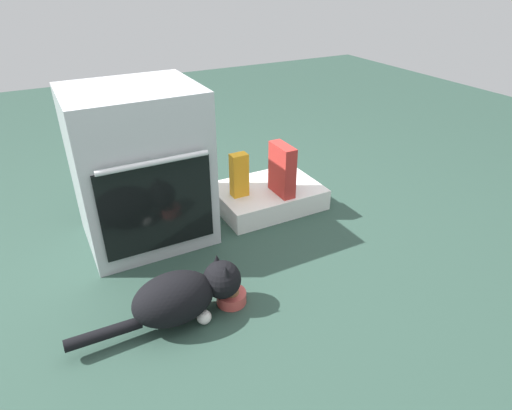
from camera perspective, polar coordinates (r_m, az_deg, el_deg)
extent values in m
plane|color=#284238|center=(1.93, -7.50, -10.21)|extent=(8.00, 8.00, 0.00)
cube|color=#B7BABF|center=(2.13, -15.09, 4.89)|extent=(0.59, 0.50, 0.76)
cube|color=black|center=(1.94, -12.82, -0.37)|extent=(0.50, 0.01, 0.42)
cylinder|color=silver|center=(1.82, -13.35, 5.49)|extent=(0.47, 0.02, 0.02)
cube|color=white|center=(2.47, 1.50, 1.19)|extent=(0.58, 0.42, 0.12)
cylinder|color=#C64C47|center=(1.81, -3.28, -12.08)|extent=(0.12, 0.12, 0.05)
sphere|color=brown|center=(1.80, -3.30, -11.67)|extent=(0.07, 0.07, 0.07)
ellipsoid|color=black|center=(1.69, -10.84, -12.08)|extent=(0.32, 0.21, 0.21)
sphere|color=black|center=(1.73, -4.53, -9.78)|extent=(0.15, 0.15, 0.15)
cone|color=black|center=(1.73, -5.19, -7.51)|extent=(0.05, 0.05, 0.07)
cone|color=black|center=(1.67, -4.00, -9.06)|extent=(0.05, 0.05, 0.07)
cylinder|color=black|center=(1.70, -19.49, -15.78)|extent=(0.27, 0.05, 0.05)
sphere|color=silver|center=(1.81, -8.27, -12.27)|extent=(0.06, 0.06, 0.06)
sphere|color=silver|center=(1.73, -6.88, -14.50)|extent=(0.06, 0.06, 0.06)
cube|color=#B72D28|center=(2.32, 3.47, 4.68)|extent=(0.07, 0.18, 0.28)
cube|color=orange|center=(2.30, -2.24, 3.97)|extent=(0.09, 0.06, 0.24)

